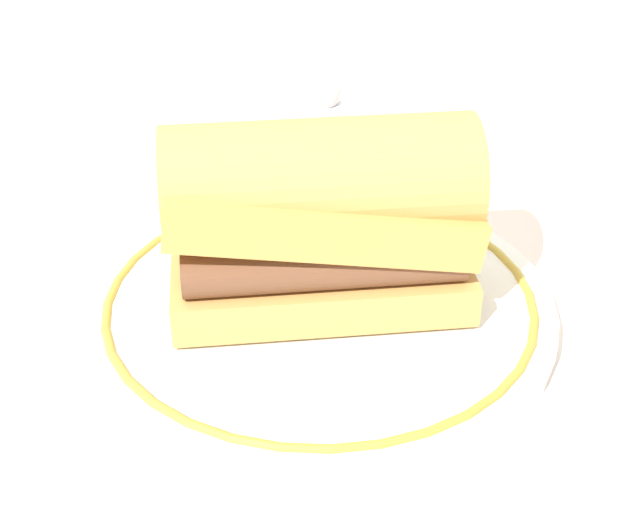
{
  "coord_description": "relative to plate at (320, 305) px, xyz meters",
  "views": [
    {
      "loc": [
        -0.13,
        -0.46,
        0.36
      ],
      "look_at": [
        -0.02,
        0.02,
        0.04
      ],
      "focal_mm": 52.31,
      "sensor_mm": 36.0,
      "label": 1
    }
  ],
  "objects": [
    {
      "name": "salt_shaker",
      "position": [
        0.06,
        0.23,
        0.03
      ],
      "size": [
        0.03,
        0.03,
        0.07
      ],
      "color": "white",
      "rests_on": "ground_plane"
    },
    {
      "name": "ground_plane",
      "position": [
        0.02,
        -0.02,
        -0.01
      ],
      "size": [
        1.5,
        1.5,
        0.0
      ],
      "primitive_type": "plane",
      "color": "silver"
    },
    {
      "name": "plate",
      "position": [
        0.0,
        0.0,
        0.0
      ],
      "size": [
        0.3,
        0.3,
        0.01
      ],
      "color": "white",
      "rests_on": "ground_plane"
    },
    {
      "name": "sausage_sandwich",
      "position": [
        0.0,
        -0.0,
        0.07
      ],
      "size": [
        0.2,
        0.11,
        0.12
      ],
      "rotation": [
        0.0,
        0.0,
        -0.12
      ],
      "color": "tan",
      "rests_on": "plate"
    }
  ]
}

